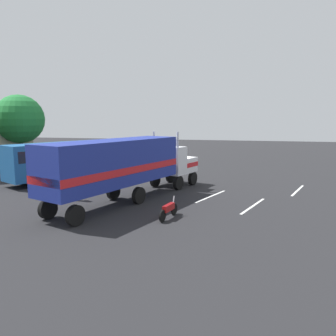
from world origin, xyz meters
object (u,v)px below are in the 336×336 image
semi_truck (126,164)px  motorcycle (169,210)px  tree_left (20,119)px  person_bystander (76,188)px  parked_bus (69,157)px

semi_truck → motorcycle: semi_truck is taller
motorcycle → tree_left: tree_left is taller
motorcycle → tree_left: (14.80, 20.97, 4.97)m
semi_truck → motorcycle: bearing=-129.8°
person_bystander → motorcycle: 7.35m
person_bystander → parked_bus: bearing=34.0°
tree_left → parked_bus: bearing=-121.1°
semi_truck → parked_bus: size_ratio=1.29×
person_bystander → tree_left: bearing=48.3°
semi_truck → tree_left: size_ratio=1.73×
parked_bus → motorcycle: bearing=-128.3°
semi_truck → motorcycle: (-3.01, -3.62, -2.04)m
semi_truck → parked_bus: 10.04m
person_bystander → parked_bus: parked_bus is taller
semi_truck → person_bystander: size_ratio=8.70×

